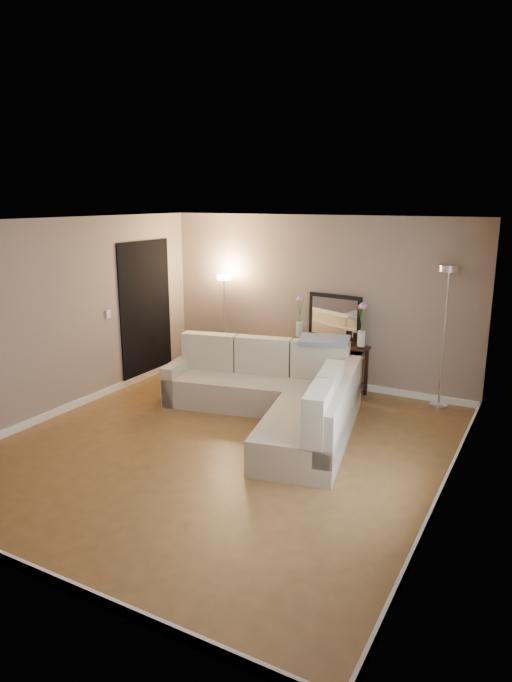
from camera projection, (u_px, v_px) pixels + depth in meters
The scene contains 23 objects.
floor at pixel (224, 446), 6.71m from camera, with size 5.00×5.50×0.01m, color brown.
ceiling at pixel (220, 220), 6.07m from camera, with size 5.00×5.50×0.01m, color white.
wall_back at pixel (317, 301), 8.74m from camera, with size 5.00×0.02×2.60m, color gray.
wall_front at pixel (17, 421), 4.04m from camera, with size 5.00×0.02×2.60m, color gray.
wall_left at pixel (61, 317), 7.55m from camera, with size 0.02×5.50×2.60m, color gray.
wall_right at pixel (454, 370), 5.23m from camera, with size 0.02×5.50×2.60m, color gray.
baseboard_back at pixel (314, 379), 9.03m from camera, with size 5.00×0.03×0.10m, color white.
baseboard_front at pixel (36, 572), 4.36m from camera, with size 5.00×0.03×0.10m, color white.
baseboard_left at pixel (70, 406), 7.85m from camera, with size 0.03×5.50×0.10m, color white.
baseboard_right at pixel (441, 492), 5.54m from camera, with size 0.03×5.50×0.10m, color white.
doorway at pixel (146, 311), 9.04m from camera, with size 0.02×1.20×2.20m, color black.
switch_plate at pixel (108, 314), 8.29m from camera, with size 0.02×0.08×0.12m, color white.
sectional_sofa at pixel (279, 394), 7.45m from camera, with size 3.12×2.68×0.94m.
throw_blanket at pixel (325, 340), 7.77m from camera, with size 0.67×0.39×0.05m, color gray.
console_table at pixel (324, 363), 8.60m from camera, with size 1.24×0.47×0.75m.
leaning_mirror at pixel (335, 317), 8.51m from camera, with size 0.86×0.14×0.67m.
table_decor at pixel (328, 340), 8.44m from camera, with size 0.52×0.14×0.12m.
flower_vase_left at pixel (300, 319), 8.69m from camera, with size 0.14×0.12×0.64m.
flower_vase_right at pixel (362, 328), 8.12m from camera, with size 0.14×0.12×0.64m.
floor_lamp_lit at pixel (224, 305), 9.25m from camera, with size 0.28×0.28×1.63m.
floor_lamp_unlit at pixel (446, 308), 7.63m from camera, with size 0.34×0.34×1.98m.
charcoal_rug at pixel (208, 375), 9.38m from camera, with size 1.07×0.80×0.01m, color black.
black_bag at pixel (197, 362), 9.39m from camera, with size 0.30×0.21×0.20m, color black.
Camera 1 is at (3.30, -5.27, 2.83)m, focal length 30.00 mm.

